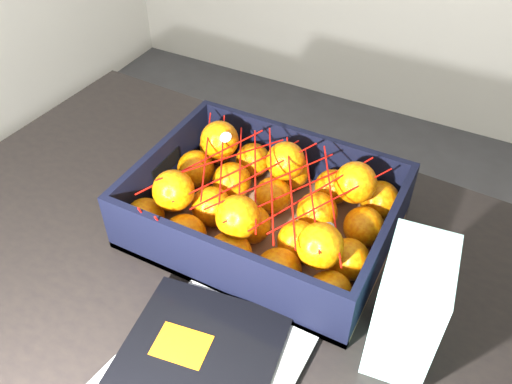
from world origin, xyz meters
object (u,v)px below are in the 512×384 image
at_px(table, 231,312).
at_px(produce_crate, 264,215).
at_px(retail_carton, 409,307).
at_px(magazine_stack, 192,382).

height_order(table, produce_crate, produce_crate).
distance_m(produce_crate, retail_carton, 0.30).
xyz_separation_m(table, magazine_stack, (0.05, -0.18, 0.11)).
bearing_deg(retail_carton, magazine_stack, -146.29).
xyz_separation_m(table, retail_carton, (0.27, 0.00, 0.19)).
xyz_separation_m(produce_crate, retail_carton, (0.27, -0.12, 0.06)).
bearing_deg(magazine_stack, table, 105.30).
height_order(produce_crate, retail_carton, retail_carton).
xyz_separation_m(magazine_stack, retail_carton, (0.22, 0.19, 0.08)).
xyz_separation_m(table, produce_crate, (0.00, 0.12, 0.13)).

